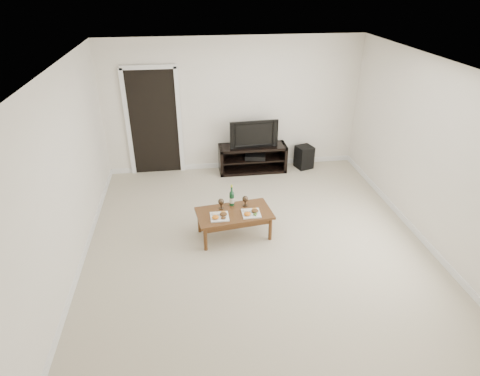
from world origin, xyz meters
The scene contains 14 objects.
floor centered at (0.00, 0.00, 0.00)m, with size 5.50×5.50×0.00m, color #B8AB94.
back_wall centered at (0.00, 2.77, 1.30)m, with size 5.00×0.04×2.60m, color white.
ceiling centered at (0.00, 0.00, 2.62)m, with size 5.00×5.50×0.04m, color white.
doorway centered at (-1.55, 2.73, 1.02)m, with size 0.90×0.02×2.05m, color black.
media_console centered at (0.35, 2.50, 0.28)m, with size 1.35×0.45×0.55m, color black.
television centered at (0.35, 2.50, 0.82)m, with size 0.95×0.12×0.55m, color black.
av_receiver centered at (0.40, 2.48, 0.33)m, with size 0.40×0.30×0.08m, color black.
subwoofer centered at (1.43, 2.51, 0.23)m, with size 0.31×0.31×0.46m, color black.
coffee_table centered at (-0.30, 0.27, 0.21)m, with size 1.11×0.61×0.42m, color brown.
plate_left centered at (-0.53, 0.16, 0.45)m, with size 0.27×0.27×0.07m, color white.
plate_right centered at (-0.06, 0.18, 0.45)m, with size 0.27×0.27×0.07m, color white.
wine_bottle centered at (-0.31, 0.48, 0.59)m, with size 0.07×0.07×0.35m, color #103B1E.
goblet_left centered at (-0.48, 0.40, 0.51)m, with size 0.09×0.09×0.17m, color #3C2E20, non-canonical shape.
goblet_right centered at (-0.11, 0.43, 0.51)m, with size 0.09×0.09×0.17m, color #3C2E20, non-canonical shape.
Camera 1 is at (-0.91, -4.81, 3.60)m, focal length 30.00 mm.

